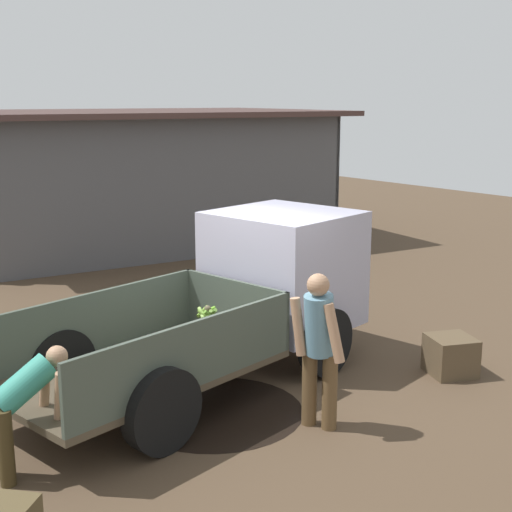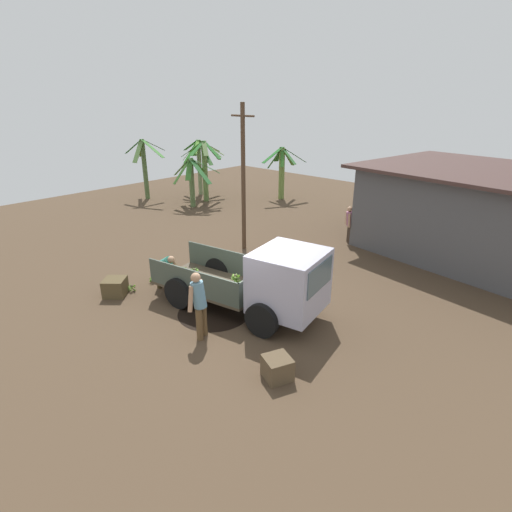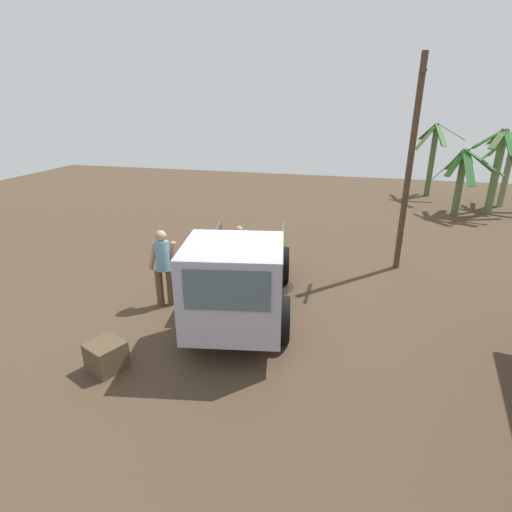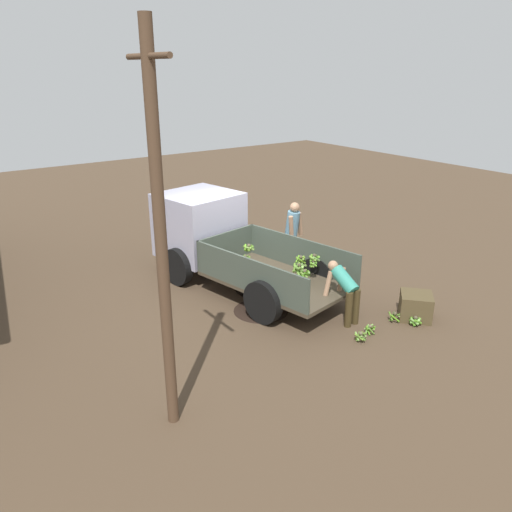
{
  "view_description": "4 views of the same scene",
  "coord_description": "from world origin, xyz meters",
  "px_view_note": "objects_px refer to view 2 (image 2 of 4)",
  "views": [
    {
      "loc": [
        -4.96,
        -6.88,
        3.5
      ],
      "look_at": [
        0.42,
        0.09,
        1.54
      ],
      "focal_mm": 50.0,
      "sensor_mm": 36.0,
      "label": 1
    },
    {
      "loc": [
        6.72,
        -6.93,
        5.58
      ],
      "look_at": [
        -0.3,
        0.64,
        1.43
      ],
      "focal_mm": 28.0,
      "sensor_mm": 36.0,
      "label": 2
    },
    {
      "loc": [
        7.23,
        2.38,
        4.29
      ],
      "look_at": [
        0.39,
        0.59,
        1.55
      ],
      "focal_mm": 28.0,
      "sensor_mm": 36.0,
      "label": 3
    },
    {
      "loc": [
        -9.19,
        6.08,
        4.82
      ],
      "look_at": [
        -0.88,
        0.08,
        0.95
      ],
      "focal_mm": 35.0,
      "sensor_mm": 36.0,
      "label": 4
    }
  ],
  "objects_px": {
    "wooden_crate_0": "(115,287)",
    "banana_bunch_on_ground_3": "(161,275)",
    "person_foreground_visitor": "(199,302)",
    "utility_pole": "(243,178)",
    "person_worker_loading": "(165,268)",
    "banana_bunch_on_ground_1": "(120,287)",
    "banana_bunch_on_ground_2": "(132,287)",
    "cargo_truck": "(272,282)",
    "banana_bunch_on_ground_0": "(153,280)",
    "wooden_crate_1": "(277,368)",
    "person_bystander_near_shed": "(350,223)"
  },
  "relations": [
    {
      "from": "wooden_crate_0",
      "to": "banana_bunch_on_ground_3",
      "type": "bearing_deg",
      "value": 90.26
    },
    {
      "from": "banana_bunch_on_ground_3",
      "to": "person_foreground_visitor",
      "type": "bearing_deg",
      "value": -19.92
    },
    {
      "from": "utility_pole",
      "to": "person_worker_loading",
      "type": "relative_size",
      "value": 4.52
    },
    {
      "from": "banana_bunch_on_ground_1",
      "to": "banana_bunch_on_ground_2",
      "type": "height_order",
      "value": "banana_bunch_on_ground_2"
    },
    {
      "from": "cargo_truck",
      "to": "banana_bunch_on_ground_0",
      "type": "height_order",
      "value": "cargo_truck"
    },
    {
      "from": "banana_bunch_on_ground_2",
      "to": "wooden_crate_1",
      "type": "relative_size",
      "value": 0.51
    },
    {
      "from": "utility_pole",
      "to": "banana_bunch_on_ground_3",
      "type": "distance_m",
      "value": 4.7
    },
    {
      "from": "cargo_truck",
      "to": "banana_bunch_on_ground_3",
      "type": "relative_size",
      "value": 20.47
    },
    {
      "from": "cargo_truck",
      "to": "person_worker_loading",
      "type": "relative_size",
      "value": 4.31
    },
    {
      "from": "person_worker_loading",
      "to": "wooden_crate_1",
      "type": "xyz_separation_m",
      "value": [
        5.24,
        -0.89,
        -0.47
      ]
    },
    {
      "from": "person_worker_loading",
      "to": "banana_bunch_on_ground_1",
      "type": "relative_size",
      "value": 4.52
    },
    {
      "from": "cargo_truck",
      "to": "banana_bunch_on_ground_1",
      "type": "xyz_separation_m",
      "value": [
        -4.51,
        -1.94,
        -0.95
      ]
    },
    {
      "from": "banana_bunch_on_ground_2",
      "to": "banana_bunch_on_ground_1",
      "type": "bearing_deg",
      "value": -149.71
    },
    {
      "from": "utility_pole",
      "to": "person_foreground_visitor",
      "type": "bearing_deg",
      "value": -55.43
    },
    {
      "from": "banana_bunch_on_ground_0",
      "to": "banana_bunch_on_ground_3",
      "type": "height_order",
      "value": "banana_bunch_on_ground_3"
    },
    {
      "from": "cargo_truck",
      "to": "utility_pole",
      "type": "bearing_deg",
      "value": 131.85
    },
    {
      "from": "banana_bunch_on_ground_0",
      "to": "wooden_crate_1",
      "type": "bearing_deg",
      "value": -8.18
    },
    {
      "from": "person_bystander_near_shed",
      "to": "cargo_truck",
      "type": "bearing_deg",
      "value": 59.21
    },
    {
      "from": "cargo_truck",
      "to": "banana_bunch_on_ground_1",
      "type": "height_order",
      "value": "cargo_truck"
    },
    {
      "from": "utility_pole",
      "to": "banana_bunch_on_ground_3",
      "type": "xyz_separation_m",
      "value": [
        -0.04,
        -3.88,
        -2.66
      ]
    },
    {
      "from": "person_worker_loading",
      "to": "banana_bunch_on_ground_1",
      "type": "height_order",
      "value": "person_worker_loading"
    },
    {
      "from": "person_foreground_visitor",
      "to": "banana_bunch_on_ground_2",
      "type": "relative_size",
      "value": 6.17
    },
    {
      "from": "person_worker_loading",
      "to": "banana_bunch_on_ground_2",
      "type": "relative_size",
      "value": 4.25
    },
    {
      "from": "cargo_truck",
      "to": "wooden_crate_1",
      "type": "relative_size",
      "value": 9.34
    },
    {
      "from": "banana_bunch_on_ground_3",
      "to": "banana_bunch_on_ground_0",
      "type": "bearing_deg",
      "value": -75.77
    },
    {
      "from": "banana_bunch_on_ground_2",
      "to": "banana_bunch_on_ground_3",
      "type": "bearing_deg",
      "value": 97.01
    },
    {
      "from": "utility_pole",
      "to": "wooden_crate_0",
      "type": "relative_size",
      "value": 8.65
    },
    {
      "from": "person_bystander_near_shed",
      "to": "utility_pole",
      "type": "bearing_deg",
      "value": 7.05
    },
    {
      "from": "wooden_crate_1",
      "to": "banana_bunch_on_ground_2",
      "type": "bearing_deg",
      "value": 179.27
    },
    {
      "from": "person_bystander_near_shed",
      "to": "banana_bunch_on_ground_0",
      "type": "distance_m",
      "value": 8.06
    },
    {
      "from": "cargo_truck",
      "to": "person_foreground_visitor",
      "type": "distance_m",
      "value": 2.03
    },
    {
      "from": "person_foreground_visitor",
      "to": "person_bystander_near_shed",
      "type": "bearing_deg",
      "value": -107.55
    },
    {
      "from": "cargo_truck",
      "to": "banana_bunch_on_ground_3",
      "type": "height_order",
      "value": "cargo_truck"
    },
    {
      "from": "banana_bunch_on_ground_1",
      "to": "wooden_crate_0",
      "type": "xyz_separation_m",
      "value": [
        0.21,
        -0.26,
        0.15
      ]
    },
    {
      "from": "utility_pole",
      "to": "banana_bunch_on_ground_2",
      "type": "distance_m",
      "value": 5.68
    },
    {
      "from": "banana_bunch_on_ground_1",
      "to": "wooden_crate_1",
      "type": "height_order",
      "value": "wooden_crate_1"
    },
    {
      "from": "banana_bunch_on_ground_0",
      "to": "banana_bunch_on_ground_3",
      "type": "xyz_separation_m",
      "value": [
        -0.09,
        0.37,
        0.01
      ]
    },
    {
      "from": "cargo_truck",
      "to": "person_foreground_visitor",
      "type": "bearing_deg",
      "value": -120.36
    },
    {
      "from": "person_bystander_near_shed",
      "to": "banana_bunch_on_ground_1",
      "type": "relative_size",
      "value": 5.77
    },
    {
      "from": "utility_pole",
      "to": "person_worker_loading",
      "type": "height_order",
      "value": "utility_pole"
    },
    {
      "from": "person_bystander_near_shed",
      "to": "banana_bunch_on_ground_3",
      "type": "bearing_deg",
      "value": 25.1
    },
    {
      "from": "cargo_truck",
      "to": "person_bystander_near_shed",
      "type": "relative_size",
      "value": 3.38
    },
    {
      "from": "banana_bunch_on_ground_1",
      "to": "person_foreground_visitor",
      "type": "bearing_deg",
      "value": 0.52
    },
    {
      "from": "cargo_truck",
      "to": "banana_bunch_on_ground_3",
      "type": "distance_m",
      "value": 4.45
    },
    {
      "from": "banana_bunch_on_ground_2",
      "to": "wooden_crate_0",
      "type": "bearing_deg",
      "value": -105.99
    },
    {
      "from": "person_foreground_visitor",
      "to": "wooden_crate_1",
      "type": "height_order",
      "value": "person_foreground_visitor"
    },
    {
      "from": "person_worker_loading",
      "to": "banana_bunch_on_ground_1",
      "type": "distance_m",
      "value": 1.54
    },
    {
      "from": "utility_pole",
      "to": "person_bystander_near_shed",
      "type": "relative_size",
      "value": 3.54
    },
    {
      "from": "banana_bunch_on_ground_0",
      "to": "banana_bunch_on_ground_2",
      "type": "height_order",
      "value": "banana_bunch_on_ground_2"
    },
    {
      "from": "cargo_truck",
      "to": "banana_bunch_on_ground_1",
      "type": "bearing_deg",
      "value": -167.26
    }
  ]
}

